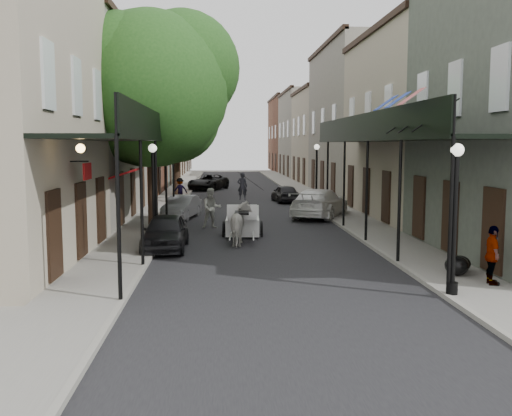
{
  "coord_description": "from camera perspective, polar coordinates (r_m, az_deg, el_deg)",
  "views": [
    {
      "loc": [
        -1.61,
        -15.44,
        3.79
      ],
      "look_at": [
        -0.36,
        4.27,
        1.6
      ],
      "focal_mm": 40.0,
      "sensor_mm": 36.0,
      "label": 1
    }
  ],
  "objects": [
    {
      "name": "ground",
      "position": [
        15.98,
        2.29,
        -7.4
      ],
      "size": [
        140.0,
        140.0,
        0.0
      ],
      "primitive_type": "plane",
      "color": "gray",
      "rests_on": "ground"
    },
    {
      "name": "road",
      "position": [
        35.68,
        -1.02,
        0.24
      ],
      "size": [
        8.0,
        90.0,
        0.01
      ],
      "primitive_type": "cube",
      "color": "black",
      "rests_on": "ground"
    },
    {
      "name": "sidewalk_left",
      "position": [
        35.8,
        -9.04,
        0.27
      ],
      "size": [
        2.2,
        90.0,
        0.12
      ],
      "primitive_type": "cube",
      "color": "gray",
      "rests_on": "ground"
    },
    {
      "name": "sidewalk_right",
      "position": [
        36.24,
        6.91,
        0.38
      ],
      "size": [
        2.2,
        90.0,
        0.12
      ],
      "primitive_type": "cube",
      "color": "gray",
      "rests_on": "ground"
    },
    {
      "name": "building_row_left",
      "position": [
        46.0,
        -12.49,
        8.0
      ],
      "size": [
        5.0,
        80.0,
        10.5
      ],
      "primitive_type": "cube",
      "color": "#A29682",
      "rests_on": "ground"
    },
    {
      "name": "building_row_right",
      "position": [
        46.6,
        9.13,
        8.05
      ],
      "size": [
        5.0,
        80.0,
        10.5
      ],
      "primitive_type": "cube",
      "color": "gray",
      "rests_on": "ground"
    },
    {
      "name": "gallery_left",
      "position": [
        22.64,
        -11.78,
        6.86
      ],
      "size": [
        2.2,
        18.05,
        4.88
      ],
      "color": "black",
      "rests_on": "sidewalk_left"
    },
    {
      "name": "gallery_right",
      "position": [
        23.32,
        12.4,
        6.83
      ],
      "size": [
        2.2,
        18.05,
        4.88
      ],
      "color": "black",
      "rests_on": "sidewalk_right"
    },
    {
      "name": "tree_near",
      "position": [
        25.89,
        -9.56,
        12.23
      ],
      "size": [
        7.31,
        6.8,
        9.63
      ],
      "color": "#382619",
      "rests_on": "sidewalk_left"
    },
    {
      "name": "tree_far",
      "position": [
        39.76,
        -7.52,
        9.23
      ],
      "size": [
        6.45,
        6.0,
        8.61
      ],
      "color": "#382619",
      "rests_on": "sidewalk_left"
    },
    {
      "name": "lamppost_right_near",
      "position": [
        14.71,
        19.26,
        -0.83
      ],
      "size": [
        0.32,
        0.32,
        3.71
      ],
      "color": "black",
      "rests_on": "sidewalk_right"
    },
    {
      "name": "lamppost_left",
      "position": [
        21.65,
        -10.22,
        1.62
      ],
      "size": [
        0.32,
        0.32,
        3.71
      ],
      "color": "black",
      "rests_on": "sidewalk_left"
    },
    {
      "name": "lamppost_right_far",
      "position": [
        33.97,
        6.07,
        3.36
      ],
      "size": [
        0.32,
        0.32,
        3.71
      ],
      "color": "black",
      "rests_on": "sidewalk_right"
    },
    {
      "name": "horse",
      "position": [
        21.66,
        -1.43,
        -1.59
      ],
      "size": [
        0.97,
        1.95,
        1.61
      ],
      "primitive_type": "imported",
      "rotation": [
        0.0,
        0.0,
        3.09
      ],
      "color": "beige",
      "rests_on": "ground"
    },
    {
      "name": "carriage",
      "position": [
        24.12,
        -1.34,
        -0.21
      ],
      "size": [
        1.75,
        2.44,
        2.69
      ],
      "rotation": [
        0.0,
        0.0,
        -0.05
      ],
      "color": "black",
      "rests_on": "ground"
    },
    {
      "name": "pedestrian_walking",
      "position": [
        26.02,
        -4.46,
        -0.02
      ],
      "size": [
        1.0,
        0.84,
        1.84
      ],
      "primitive_type": "imported",
      "rotation": [
        0.0,
        0.0,
        0.17
      ],
      "color": "#B5B7AC",
      "rests_on": "ground"
    },
    {
      "name": "pedestrian_sidewalk_left",
      "position": [
        37.23,
        -7.6,
        1.81
      ],
      "size": [
        1.13,
        0.88,
        1.55
      ],
      "primitive_type": "imported",
      "rotation": [
        0.0,
        0.0,
        3.48
      ],
      "color": "gray",
      "rests_on": "sidewalk_left"
    },
    {
      "name": "pedestrian_sidewalk_right",
      "position": [
        16.25,
        22.58,
        -4.39
      ],
      "size": [
        0.55,
        0.98,
        1.57
      ],
      "primitive_type": "imported",
      "rotation": [
        0.0,
        0.0,
        1.38
      ],
      "color": "gray",
      "rests_on": "sidewalk_right"
    },
    {
      "name": "car_left_near",
      "position": [
        20.93,
        -9.04,
        -2.39
      ],
      "size": [
        1.57,
        3.82,
        1.3
      ],
      "primitive_type": "imported",
      "rotation": [
        0.0,
        0.0,
        -0.01
      ],
      "color": "black",
      "rests_on": "ground"
    },
    {
      "name": "car_left_mid",
      "position": [
        29.68,
        -7.45,
        0.09
      ],
      "size": [
        1.99,
        3.79,
        1.19
      ],
      "primitive_type": "imported",
      "rotation": [
        0.0,
        0.0,
        -0.21
      ],
      "color": "#A7A7AC",
      "rests_on": "ground"
    },
    {
      "name": "car_left_far",
      "position": [
        48.36,
        -4.79,
        2.61
      ],
      "size": [
        3.83,
        5.29,
        1.34
      ],
      "primitive_type": "imported",
      "rotation": [
        0.0,
        0.0,
        -0.37
      ],
      "color": "black",
      "rests_on": "ground"
    },
    {
      "name": "car_right_near",
      "position": [
        30.05,
        6.38,
        0.5
      ],
      "size": [
        4.11,
        5.62,
        1.51
      ],
      "primitive_type": "imported",
      "rotation": [
        0.0,
        0.0,
        2.71
      ],
      "color": "white",
      "rests_on": "ground"
    },
    {
      "name": "car_right_far",
      "position": [
        37.77,
        2.92,
        1.46
      ],
      "size": [
        1.74,
        3.59,
        1.18
      ],
      "primitive_type": "imported",
      "rotation": [
        0.0,
        0.0,
        3.24
      ],
      "color": "black",
      "rests_on": "ground"
    },
    {
      "name": "trash_bags",
      "position": [
        17.34,
        19.57,
        -5.37
      ],
      "size": [
        0.92,
        1.07,
        0.57
      ],
      "color": "black",
      "rests_on": "sidewalk_right"
    }
  ]
}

